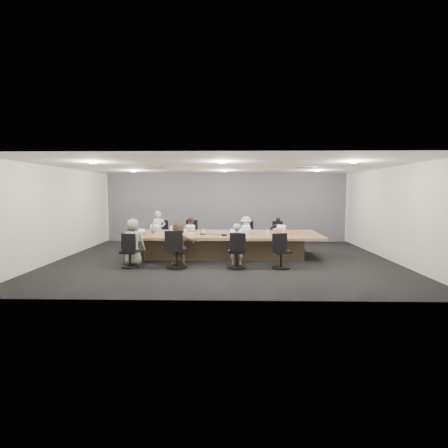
{
  "coord_description": "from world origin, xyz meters",
  "views": [
    {
      "loc": [
        0.25,
        -10.46,
        2.07
      ],
      "look_at": [
        0.0,
        0.4,
        1.05
      ],
      "focal_mm": 28.0,
      "sensor_mm": 36.0,
      "label": 1
    }
  ],
  "objects_px": {
    "conference_table": "(224,244)",
    "chair_0": "(161,237)",
    "chair_1": "(193,237)",
    "person_2": "(246,233)",
    "snack_packet": "(296,233)",
    "person_1": "(192,233)",
    "laptop_6": "(236,236)",
    "mug_brown": "(153,232)",
    "chair_5": "(177,252)",
    "person_0": "(159,230)",
    "chair_6": "(236,254)",
    "laptop_0": "(155,230)",
    "person_6": "(236,245)",
    "person_5": "(179,244)",
    "laptop_3": "(280,231)",
    "laptop_5": "(181,236)",
    "canvas_bag": "(278,231)",
    "bottle_green_left": "(153,228)",
    "chair_4": "(130,254)",
    "bottle_clear": "(171,229)",
    "chair_2": "(246,237)",
    "chair_3": "(276,238)",
    "stapler": "(224,235)",
    "person_3": "(277,233)",
    "bottle_green_right": "(240,230)",
    "laptop_2": "(247,230)",
    "laptop_4": "(138,236)"
  },
  "relations": [
    {
      "from": "chair_5",
      "to": "person_0",
      "type": "height_order",
      "value": "person_0"
    },
    {
      "from": "person_6",
      "to": "bottle_clear",
      "type": "distance_m",
      "value": 2.54
    },
    {
      "from": "chair_6",
      "to": "laptop_3",
      "type": "xyz_separation_m",
      "value": [
        1.49,
        2.5,
        0.36
      ]
    },
    {
      "from": "laptop_5",
      "to": "bottle_green_left",
      "type": "distance_m",
      "value": 1.73
    },
    {
      "from": "person_2",
      "to": "mug_brown",
      "type": "xyz_separation_m",
      "value": [
        -3.02,
        -1.35,
        0.2
      ]
    },
    {
      "from": "chair_1",
      "to": "snack_packet",
      "type": "distance_m",
      "value": 3.87
    },
    {
      "from": "bottle_green_right",
      "to": "chair_2",
      "type": "bearing_deg",
      "value": 81.94
    },
    {
      "from": "chair_1",
      "to": "person_2",
      "type": "bearing_deg",
      "value": -173.7
    },
    {
      "from": "chair_1",
      "to": "bottle_clear",
      "type": "height_order",
      "value": "bottle_clear"
    },
    {
      "from": "person_2",
      "to": "person_1",
      "type": "bearing_deg",
      "value": 172.47
    },
    {
      "from": "person_5",
      "to": "laptop_4",
      "type": "bearing_deg",
      "value": -28.52
    },
    {
      "from": "person_1",
      "to": "mug_brown",
      "type": "xyz_separation_m",
      "value": [
        -1.09,
        -1.35,
        0.21
      ]
    },
    {
      "from": "person_5",
      "to": "chair_0",
      "type": "bearing_deg",
      "value": -74.85
    },
    {
      "from": "person_6",
      "to": "person_3",
      "type": "bearing_deg",
      "value": -128.45
    },
    {
      "from": "laptop_2",
      "to": "laptop_6",
      "type": "relative_size",
      "value": 0.79
    },
    {
      "from": "laptop_3",
      "to": "laptop_5",
      "type": "bearing_deg",
      "value": 39.73
    },
    {
      "from": "conference_table",
      "to": "bottle_green_right",
      "type": "distance_m",
      "value": 0.69
    },
    {
      "from": "chair_6",
      "to": "laptop_4",
      "type": "height_order",
      "value": "chair_6"
    },
    {
      "from": "person_5",
      "to": "chair_1",
      "type": "bearing_deg",
      "value": -96.26
    },
    {
      "from": "laptop_6",
      "to": "chair_4",
      "type": "bearing_deg",
      "value": -163.8
    },
    {
      "from": "chair_3",
      "to": "mug_brown",
      "type": "distance_m",
      "value": 4.49
    },
    {
      "from": "person_5",
      "to": "bottle_green_right",
      "type": "height_order",
      "value": "person_5"
    },
    {
      "from": "mug_brown",
      "to": "chair_6",
      "type": "bearing_deg",
      "value": -32.82
    },
    {
      "from": "conference_table",
      "to": "chair_2",
      "type": "bearing_deg",
      "value": 66.17
    },
    {
      "from": "conference_table",
      "to": "canvas_bag",
      "type": "distance_m",
      "value": 1.78
    },
    {
      "from": "laptop_3",
      "to": "chair_5",
      "type": "bearing_deg",
      "value": 51.31
    },
    {
      "from": "conference_table",
      "to": "bottle_green_left",
      "type": "xyz_separation_m",
      "value": [
        -2.38,
        0.5,
        0.45
      ]
    },
    {
      "from": "chair_1",
      "to": "person_5",
      "type": "bearing_deg",
      "value": 105.54
    },
    {
      "from": "chair_3",
      "to": "person_1",
      "type": "xyz_separation_m",
      "value": [
        -3.05,
        -0.35,
        0.21
      ]
    },
    {
      "from": "mug_brown",
      "to": "snack_packet",
      "type": "distance_m",
      "value": 4.51
    },
    {
      "from": "conference_table",
      "to": "chair_0",
      "type": "xyz_separation_m",
      "value": [
        -2.37,
        1.7,
        0.0
      ]
    },
    {
      "from": "conference_table",
      "to": "person_2",
      "type": "height_order",
      "value": "person_2"
    },
    {
      "from": "chair_5",
      "to": "laptop_3",
      "type": "bearing_deg",
      "value": 27.09
    },
    {
      "from": "person_0",
      "to": "bottle_clear",
      "type": "xyz_separation_m",
      "value": [
        0.67,
        -1.26,
        0.17
      ]
    },
    {
      "from": "laptop_0",
      "to": "laptop_6",
      "type": "relative_size",
      "value": 0.99
    },
    {
      "from": "chair_6",
      "to": "person_5",
      "type": "relative_size",
      "value": 0.63
    },
    {
      "from": "chair_2",
      "to": "chair_5",
      "type": "height_order",
      "value": "chair_5"
    },
    {
      "from": "person_3",
      "to": "laptop_4",
      "type": "xyz_separation_m",
      "value": [
        -4.38,
        -2.15,
        0.17
      ]
    },
    {
      "from": "laptop_5",
      "to": "person_6",
      "type": "bearing_deg",
      "value": -9.33
    },
    {
      "from": "laptop_2",
      "to": "person_3",
      "type": "relative_size",
      "value": 0.24
    },
    {
      "from": "conference_table",
      "to": "laptop_6",
      "type": "bearing_deg",
      "value": -65.08
    },
    {
      "from": "person_1",
      "to": "laptop_6",
      "type": "bearing_deg",
      "value": -61.29
    },
    {
      "from": "chair_6",
      "to": "stapler",
      "type": "height_order",
      "value": "stapler"
    },
    {
      "from": "canvas_bag",
      "to": "person_2",
      "type": "bearing_deg",
      "value": 130.15
    },
    {
      "from": "bottle_clear",
      "to": "mug_brown",
      "type": "height_order",
      "value": "bottle_clear"
    },
    {
      "from": "chair_2",
      "to": "laptop_6",
      "type": "relative_size",
      "value": 2.32
    },
    {
      "from": "chair_6",
      "to": "person_6",
      "type": "relative_size",
      "value": 0.65
    },
    {
      "from": "person_6",
      "to": "stapler",
      "type": "height_order",
      "value": "person_6"
    },
    {
      "from": "laptop_2",
      "to": "chair_4",
      "type": "bearing_deg",
      "value": 24.3
    },
    {
      "from": "chair_3",
      "to": "snack_packet",
      "type": "relative_size",
      "value": 4.3
    }
  ]
}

